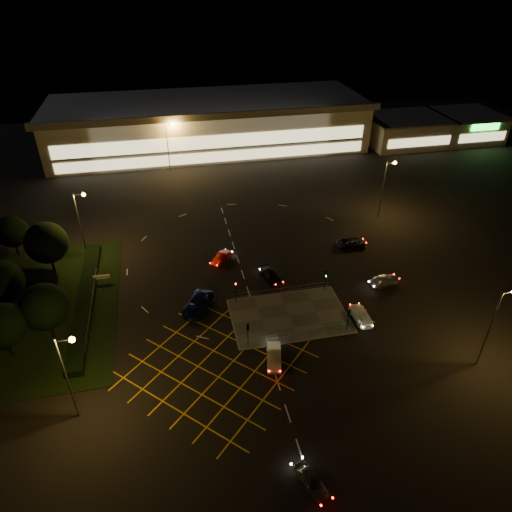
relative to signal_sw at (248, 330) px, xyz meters
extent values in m
plane|color=black|center=(4.00, 5.99, -2.37)|extent=(180.00, 180.00, 0.00)
cube|color=#4C4944|center=(6.00, 3.99, -2.31)|extent=(14.00, 9.00, 0.12)
cube|color=black|center=(-24.00, 11.99, -2.33)|extent=(18.00, 30.00, 0.08)
cube|color=black|center=(-19.00, 11.99, -1.87)|extent=(2.00, 26.00, 1.00)
cube|color=beige|center=(4.00, 67.99, 2.63)|extent=(70.00, 25.00, 10.00)
cube|color=slate|center=(4.00, 67.99, 7.83)|extent=(72.00, 26.50, 0.60)
cube|color=#FFEAA5|center=(4.00, 55.44, 2.63)|extent=(66.00, 0.20, 3.00)
cube|color=#FFEAA5|center=(4.00, 55.44, -0.57)|extent=(66.00, 0.20, 2.20)
cube|color=beige|center=(50.00, 59.99, 0.63)|extent=(18.00, 14.00, 6.00)
cube|color=slate|center=(50.00, 59.99, 3.78)|extent=(18.80, 14.80, 0.40)
cube|color=#FFEAA5|center=(50.00, 52.94, 0.23)|extent=(15.30, 0.20, 2.00)
cube|color=beige|center=(66.00, 59.99, 0.63)|extent=(14.00, 14.00, 6.00)
cube|color=slate|center=(66.00, 59.99, 3.78)|extent=(14.80, 14.80, 0.40)
cube|color=#FFEAA5|center=(66.00, 52.94, 0.23)|extent=(11.90, 0.20, 2.00)
cube|color=#19E533|center=(66.00, 52.84, 2.63)|extent=(7.00, 0.30, 1.40)
cylinder|color=slate|center=(-18.00, -6.01, 2.63)|extent=(0.20, 0.20, 10.00)
cylinder|color=slate|center=(-17.30, -6.01, 7.43)|extent=(1.40, 0.12, 0.12)
sphere|color=orange|center=(-16.60, -6.01, 7.38)|extent=(0.56, 0.56, 0.56)
cylinder|color=slate|center=(24.00, -8.01, 2.63)|extent=(0.20, 0.20, 10.00)
cylinder|color=slate|center=(24.70, -8.01, 7.43)|extent=(1.40, 0.12, 0.12)
cylinder|color=slate|center=(-20.00, 23.99, 2.63)|extent=(0.20, 0.20, 10.00)
cylinder|color=slate|center=(-19.30, 23.99, 7.43)|extent=(1.40, 0.12, 0.12)
sphere|color=orange|center=(-18.60, 23.99, 7.38)|extent=(0.56, 0.56, 0.56)
cylinder|color=slate|center=(28.00, 25.99, 2.63)|extent=(0.20, 0.20, 10.00)
cylinder|color=slate|center=(28.70, 25.99, 7.43)|extent=(1.40, 0.12, 0.12)
sphere|color=orange|center=(29.40, 25.99, 7.38)|extent=(0.56, 0.56, 0.56)
cylinder|color=slate|center=(-6.00, 53.99, 2.63)|extent=(0.20, 0.20, 10.00)
cylinder|color=slate|center=(-5.30, 53.99, 7.43)|extent=(1.40, 0.12, 0.12)
sphere|color=orange|center=(-4.60, 53.99, 7.38)|extent=(0.56, 0.56, 0.56)
cylinder|color=slate|center=(34.00, 55.99, 2.63)|extent=(0.20, 0.20, 10.00)
cylinder|color=slate|center=(34.70, 55.99, 7.43)|extent=(1.40, 0.12, 0.12)
sphere|color=orange|center=(35.40, 55.99, 7.38)|extent=(0.56, 0.56, 0.56)
cylinder|color=black|center=(0.00, -0.01, -0.75)|extent=(0.10, 0.10, 3.00)
cube|color=black|center=(0.00, -0.01, 0.45)|extent=(0.28, 0.18, 0.90)
sphere|color=#19FF33|center=(0.00, 0.12, 0.45)|extent=(0.16, 0.16, 0.16)
cylinder|color=black|center=(12.00, -0.01, -0.75)|extent=(0.10, 0.10, 3.00)
cube|color=black|center=(12.00, -0.01, 0.45)|extent=(0.28, 0.18, 0.90)
sphere|color=#19FF33|center=(12.00, 0.12, 0.45)|extent=(0.16, 0.16, 0.16)
cylinder|color=black|center=(0.00, 7.99, -0.75)|extent=(0.10, 0.10, 3.00)
cube|color=black|center=(0.00, 7.99, 0.45)|extent=(0.28, 0.18, 0.90)
sphere|color=#FF0C0C|center=(0.00, 7.86, 0.45)|extent=(0.16, 0.16, 0.16)
cylinder|color=black|center=(12.00, 7.99, -0.75)|extent=(0.10, 0.10, 3.00)
cube|color=black|center=(12.00, 7.99, 0.45)|extent=(0.28, 0.18, 0.90)
sphere|color=#19FF33|center=(12.00, 7.86, 0.45)|extent=(0.16, 0.16, 0.16)
cylinder|color=black|center=(-26.00, 3.99, -1.11)|extent=(0.36, 0.36, 2.52)
sphere|color=black|center=(-26.00, 3.99, 1.97)|extent=(5.04, 5.04, 5.04)
cylinder|color=black|center=(-28.00, 11.99, -1.02)|extent=(0.36, 0.36, 2.70)
sphere|color=black|center=(-28.00, 11.99, 2.28)|extent=(5.40, 5.40, 5.40)
cylinder|color=black|center=(-24.00, 19.99, -0.93)|extent=(0.36, 0.36, 2.88)
sphere|color=black|center=(-24.00, 19.99, 2.59)|extent=(5.76, 5.76, 5.76)
cylinder|color=black|center=(-30.00, 25.99, -1.20)|extent=(0.36, 0.36, 2.34)
sphere|color=black|center=(-30.00, 25.99, 1.66)|extent=(4.68, 4.68, 4.68)
cylinder|color=black|center=(-22.00, 5.99, -1.02)|extent=(0.36, 0.36, 2.70)
sphere|color=black|center=(-22.00, 5.99, 2.28)|extent=(5.40, 5.40, 5.40)
imported|color=#A9ADB1|center=(1.99, -17.40, -1.75)|extent=(2.55, 3.90, 1.23)
imported|color=silver|center=(2.33, -3.01, -1.66)|extent=(2.40, 4.51, 1.41)
imported|color=#0C1648|center=(-4.95, 7.78, -1.57)|extent=(4.91, 6.28, 1.59)
imported|color=black|center=(5.66, 12.03, -1.74)|extent=(2.99, 4.68, 1.26)
imported|color=silver|center=(20.44, 7.79, -1.64)|extent=(4.52, 2.53, 1.45)
imported|color=#950C0A|center=(-0.45, 17.96, -1.74)|extent=(3.49, 3.76, 1.26)
imported|color=black|center=(19.91, 18.01, -1.73)|extent=(4.64, 2.17, 1.28)
imported|color=white|center=(14.48, 1.66, -1.70)|extent=(1.92, 4.60, 1.33)
camera|label=1|loc=(-7.04, -37.67, 34.93)|focal=32.00mm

